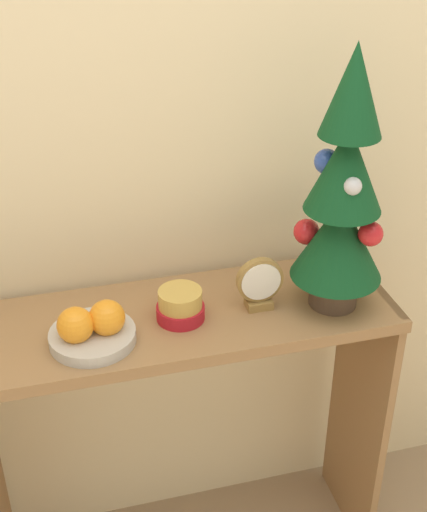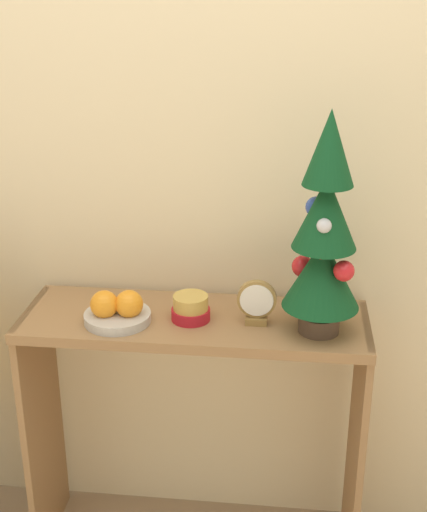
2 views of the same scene
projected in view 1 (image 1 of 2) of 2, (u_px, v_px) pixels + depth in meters
back_wall at (157, 98)px, 1.57m from camera, size 7.00×0.05×2.50m
console_table at (184, 385)px, 1.73m from camera, size 0.98×0.33×0.81m
mini_tree at (343, 194)px, 1.51m from camera, size 0.21×0.21×0.60m
fruit_bowl at (92, 329)px, 1.51m from camera, size 0.19×0.19×0.09m
singing_bowl at (180, 305)px, 1.59m from camera, size 0.11×0.11×0.07m
desk_clock at (260, 284)px, 1.61m from camera, size 0.11×0.04×0.13m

